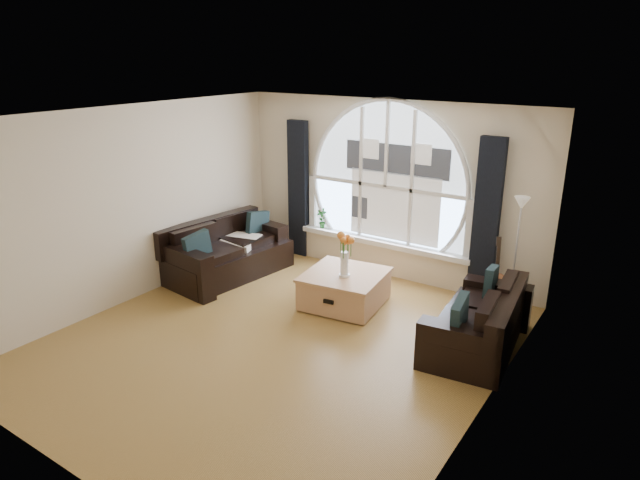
{
  "coord_description": "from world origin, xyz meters",
  "views": [
    {
      "loc": [
        3.77,
        -4.72,
        3.38
      ],
      "look_at": [
        0.0,
        0.9,
        1.05
      ],
      "focal_mm": 31.18,
      "sensor_mm": 36.0,
      "label": 1
    }
  ],
  "objects_px": {
    "coffee_chest": "(345,288)",
    "sofa_left": "(228,251)",
    "guitar": "(498,272)",
    "vase_flowers": "(345,249)",
    "potted_plant": "(322,218)",
    "floor_lamp": "(515,256)",
    "sofa_right": "(479,316)"
  },
  "relations": [
    {
      "from": "sofa_left",
      "to": "floor_lamp",
      "type": "height_order",
      "value": "floor_lamp"
    },
    {
      "from": "sofa_right",
      "to": "guitar",
      "type": "distance_m",
      "value": 1.2
    },
    {
      "from": "vase_flowers",
      "to": "sofa_left",
      "type": "bearing_deg",
      "value": 179.92
    },
    {
      "from": "coffee_chest",
      "to": "potted_plant",
      "type": "relative_size",
      "value": 3.11
    },
    {
      "from": "vase_flowers",
      "to": "potted_plant",
      "type": "xyz_separation_m",
      "value": [
        -1.31,
        1.42,
        -0.14
      ]
    },
    {
      "from": "floor_lamp",
      "to": "potted_plant",
      "type": "relative_size",
      "value": 4.77
    },
    {
      "from": "sofa_left",
      "to": "guitar",
      "type": "height_order",
      "value": "guitar"
    },
    {
      "from": "sofa_right",
      "to": "floor_lamp",
      "type": "relative_size",
      "value": 1.05
    },
    {
      "from": "floor_lamp",
      "to": "potted_plant",
      "type": "distance_m",
      "value": 3.24
    },
    {
      "from": "sofa_right",
      "to": "coffee_chest",
      "type": "xyz_separation_m",
      "value": [
        -1.92,
        0.11,
        -0.14
      ]
    },
    {
      "from": "vase_flowers",
      "to": "guitar",
      "type": "relative_size",
      "value": 0.66
    },
    {
      "from": "floor_lamp",
      "to": "sofa_left",
      "type": "bearing_deg",
      "value": -163.79
    },
    {
      "from": "sofa_left",
      "to": "floor_lamp",
      "type": "xyz_separation_m",
      "value": [
        4.05,
        1.18,
        0.4
      ]
    },
    {
      "from": "coffee_chest",
      "to": "floor_lamp",
      "type": "height_order",
      "value": "floor_lamp"
    },
    {
      "from": "sofa_right",
      "to": "guitar",
      "type": "bearing_deg",
      "value": 90.97
    },
    {
      "from": "guitar",
      "to": "potted_plant",
      "type": "height_order",
      "value": "guitar"
    },
    {
      "from": "coffee_chest",
      "to": "sofa_left",
      "type": "bearing_deg",
      "value": 175.2
    },
    {
      "from": "coffee_chest",
      "to": "potted_plant",
      "type": "height_order",
      "value": "potted_plant"
    },
    {
      "from": "coffee_chest",
      "to": "vase_flowers",
      "type": "relative_size",
      "value": 1.49
    },
    {
      "from": "guitar",
      "to": "sofa_right",
      "type": "bearing_deg",
      "value": -107.04
    },
    {
      "from": "guitar",
      "to": "vase_flowers",
      "type": "bearing_deg",
      "value": -170.19
    },
    {
      "from": "sofa_right",
      "to": "potted_plant",
      "type": "height_order",
      "value": "potted_plant"
    },
    {
      "from": "sofa_right",
      "to": "coffee_chest",
      "type": "bearing_deg",
      "value": 170.28
    },
    {
      "from": "vase_flowers",
      "to": "potted_plant",
      "type": "height_order",
      "value": "vase_flowers"
    },
    {
      "from": "sofa_right",
      "to": "vase_flowers",
      "type": "bearing_deg",
      "value": 173.03
    },
    {
      "from": "guitar",
      "to": "potted_plant",
      "type": "xyz_separation_m",
      "value": [
        -3.03,
        0.25,
        0.19
      ]
    },
    {
      "from": "sofa_left",
      "to": "potted_plant",
      "type": "height_order",
      "value": "potted_plant"
    },
    {
      "from": "sofa_left",
      "to": "guitar",
      "type": "bearing_deg",
      "value": 24.01
    },
    {
      "from": "sofa_right",
      "to": "floor_lamp",
      "type": "xyz_separation_m",
      "value": [
        0.05,
        1.2,
        0.4
      ]
    },
    {
      "from": "vase_flowers",
      "to": "potted_plant",
      "type": "distance_m",
      "value": 1.94
    },
    {
      "from": "sofa_right",
      "to": "potted_plant",
      "type": "relative_size",
      "value": 5.02
    },
    {
      "from": "sofa_left",
      "to": "guitar",
      "type": "distance_m",
      "value": 4.02
    }
  ]
}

